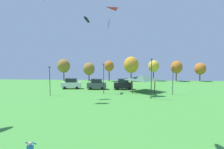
{
  "coord_description": "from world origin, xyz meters",
  "views": [
    {
      "loc": [
        2.62,
        -1.09,
        6.71
      ],
      "look_at": [
        1.56,
        14.65,
        5.5
      ],
      "focal_mm": 28.0,
      "sensor_mm": 36.0,
      "label": 1
    }
  ],
  "objects_px": {
    "light_post_2": "(173,79)",
    "kite_flying_8": "(118,12)",
    "kite_flying_6": "(109,23)",
    "treeline_tree_1": "(89,69)",
    "parked_car_second_from_left": "(97,84)",
    "treeline_tree_3": "(131,65)",
    "kite_flying_7": "(87,20)",
    "treeline_tree_0": "(64,66)",
    "treeline_tree_5": "(176,67)",
    "treeline_tree_2": "(109,66)",
    "light_post_0": "(104,77)",
    "treeline_tree_6": "(200,69)",
    "parked_car_third_from_left": "(123,84)",
    "parked_car_leftmost": "(71,84)",
    "light_post_1": "(50,79)",
    "park_pavilion": "(142,78)",
    "treeline_tree_4": "(154,66)",
    "light_post_3": "(151,77)"
  },
  "relations": [
    {
      "from": "treeline_tree_4",
      "to": "light_post_3",
      "type": "bearing_deg",
      "value": -100.3
    },
    {
      "from": "light_post_1",
      "to": "treeline_tree_1",
      "type": "xyz_separation_m",
      "value": [
        2.18,
        27.51,
        0.77
      ]
    },
    {
      "from": "kite_flying_7",
      "to": "treeline_tree_0",
      "type": "height_order",
      "value": "kite_flying_7"
    },
    {
      "from": "light_post_2",
      "to": "kite_flying_8",
      "type": "bearing_deg",
      "value": -173.94
    },
    {
      "from": "parked_car_leftmost",
      "to": "kite_flying_7",
      "type": "bearing_deg",
      "value": -46.32
    },
    {
      "from": "treeline_tree_0",
      "to": "light_post_2",
      "type": "bearing_deg",
      "value": -36.91
    },
    {
      "from": "light_post_1",
      "to": "treeline_tree_0",
      "type": "bearing_deg",
      "value": 103.51
    },
    {
      "from": "treeline_tree_1",
      "to": "treeline_tree_5",
      "type": "relative_size",
      "value": 0.91
    },
    {
      "from": "light_post_3",
      "to": "treeline_tree_4",
      "type": "relative_size",
      "value": 1.02
    },
    {
      "from": "kite_flying_7",
      "to": "light_post_2",
      "type": "xyz_separation_m",
      "value": [
        17.69,
        -1.76,
        -12.3
      ]
    },
    {
      "from": "treeline_tree_0",
      "to": "parked_car_second_from_left",
      "type": "bearing_deg",
      "value": -50.79
    },
    {
      "from": "kite_flying_8",
      "to": "light_post_0",
      "type": "distance_m",
      "value": 13.03
    },
    {
      "from": "treeline_tree_1",
      "to": "parked_car_third_from_left",
      "type": "bearing_deg",
      "value": -57.84
    },
    {
      "from": "light_post_0",
      "to": "treeline_tree_1",
      "type": "height_order",
      "value": "treeline_tree_1"
    },
    {
      "from": "parked_car_second_from_left",
      "to": "treeline_tree_6",
      "type": "distance_m",
      "value": 37.39
    },
    {
      "from": "light_post_0",
      "to": "treeline_tree_3",
      "type": "height_order",
      "value": "treeline_tree_3"
    },
    {
      "from": "light_post_3",
      "to": "treeline_tree_5",
      "type": "height_order",
      "value": "light_post_3"
    },
    {
      "from": "light_post_1",
      "to": "treeline_tree_1",
      "type": "height_order",
      "value": "treeline_tree_1"
    },
    {
      "from": "kite_flying_7",
      "to": "treeline_tree_0",
      "type": "xyz_separation_m",
      "value": [
        -12.58,
        20.97,
        -10.42
      ]
    },
    {
      "from": "parked_car_leftmost",
      "to": "kite_flying_6",
      "type": "bearing_deg",
      "value": -17.49
    },
    {
      "from": "kite_flying_6",
      "to": "treeline_tree_6",
      "type": "height_order",
      "value": "kite_flying_6"
    },
    {
      "from": "light_post_1",
      "to": "treeline_tree_2",
      "type": "distance_m",
      "value": 27.13
    },
    {
      "from": "treeline_tree_5",
      "to": "treeline_tree_2",
      "type": "bearing_deg",
      "value": -176.33
    },
    {
      "from": "treeline_tree_2",
      "to": "treeline_tree_3",
      "type": "bearing_deg",
      "value": 11.63
    },
    {
      "from": "light_post_2",
      "to": "treeline_tree_6",
      "type": "relative_size",
      "value": 0.91
    },
    {
      "from": "light_post_0",
      "to": "light_post_3",
      "type": "distance_m",
      "value": 10.03
    },
    {
      "from": "parked_car_third_from_left",
      "to": "treeline_tree_6",
      "type": "distance_m",
      "value": 32.07
    },
    {
      "from": "light_post_0",
      "to": "treeline_tree_0",
      "type": "height_order",
      "value": "treeline_tree_0"
    },
    {
      "from": "treeline_tree_6",
      "to": "treeline_tree_4",
      "type": "bearing_deg",
      "value": 179.3
    },
    {
      "from": "parked_car_third_from_left",
      "to": "treeline_tree_3",
      "type": "distance_m",
      "value": 19.16
    },
    {
      "from": "light_post_3",
      "to": "treeline_tree_2",
      "type": "relative_size",
      "value": 1.04
    },
    {
      "from": "treeline_tree_0",
      "to": "treeline_tree_3",
      "type": "relative_size",
      "value": 0.9
    },
    {
      "from": "parked_car_second_from_left",
      "to": "park_pavilion",
      "type": "distance_m",
      "value": 10.98
    },
    {
      "from": "kite_flying_6",
      "to": "light_post_2",
      "type": "distance_m",
      "value": 18.24
    },
    {
      "from": "light_post_0",
      "to": "treeline_tree_4",
      "type": "xyz_separation_m",
      "value": [
        14.32,
        24.88,
        1.47
      ]
    },
    {
      "from": "parked_car_second_from_left",
      "to": "light_post_2",
      "type": "relative_size",
      "value": 0.83
    },
    {
      "from": "treeline_tree_5",
      "to": "treeline_tree_6",
      "type": "bearing_deg",
      "value": 4.2
    },
    {
      "from": "light_post_0",
      "to": "light_post_3",
      "type": "xyz_separation_m",
      "value": [
        9.0,
        -4.4,
        0.5
      ]
    },
    {
      "from": "treeline_tree_1",
      "to": "treeline_tree_6",
      "type": "distance_m",
      "value": 37.7
    },
    {
      "from": "parked_car_third_from_left",
      "to": "light_post_0",
      "type": "bearing_deg",
      "value": -128.62
    },
    {
      "from": "light_post_0",
      "to": "light_post_2",
      "type": "bearing_deg",
      "value": -0.11
    },
    {
      "from": "light_post_2",
      "to": "treeline_tree_0",
      "type": "xyz_separation_m",
      "value": [
        -30.26,
        22.73,
        1.88
      ]
    },
    {
      "from": "kite_flying_7",
      "to": "treeline_tree_0",
      "type": "bearing_deg",
      "value": 120.96
    },
    {
      "from": "parked_car_leftmost",
      "to": "light_post_0",
      "type": "relative_size",
      "value": 0.78
    },
    {
      "from": "kite_flying_8",
      "to": "parked_car_second_from_left",
      "type": "xyz_separation_m",
      "value": [
        -5.35,
        6.72,
        -14.89
      ]
    },
    {
      "from": "treeline_tree_1",
      "to": "treeline_tree_4",
      "type": "xyz_separation_m",
      "value": [
        22.35,
        0.07,
        0.96
      ]
    },
    {
      "from": "parked_car_second_from_left",
      "to": "treeline_tree_3",
      "type": "distance_m",
      "value": 21.12
    },
    {
      "from": "park_pavilion",
      "to": "treeline_tree_0",
      "type": "height_order",
      "value": "treeline_tree_0"
    },
    {
      "from": "kite_flying_7",
      "to": "light_post_2",
      "type": "height_order",
      "value": "kite_flying_7"
    },
    {
      "from": "kite_flying_6",
      "to": "treeline_tree_1",
      "type": "xyz_separation_m",
      "value": [
        -8.78,
        20.85,
        -11.11
      ]
    }
  ]
}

